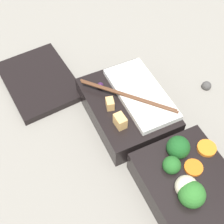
# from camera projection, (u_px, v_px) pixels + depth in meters

# --- Properties ---
(ground_plane) EXTENTS (3.00, 3.00, 0.00)m
(ground_plane) POSITION_uv_depth(u_px,v_px,m) (151.00, 154.00, 0.60)
(ground_plane) COLOR gray
(bento_tray_vegetable) EXTENTS (0.20, 0.15, 0.08)m
(bento_tray_vegetable) POSITION_uv_depth(u_px,v_px,m) (191.00, 189.00, 0.52)
(bento_tray_vegetable) COLOR black
(bento_tray_vegetable) RESTS_ON ground_plane
(bento_tray_rice) EXTENTS (0.20, 0.15, 0.07)m
(bento_tray_rice) POSITION_uv_depth(u_px,v_px,m) (128.00, 107.00, 0.63)
(bento_tray_rice) COLOR black
(bento_tray_rice) RESTS_ON ground_plane
(bento_lid) EXTENTS (0.21, 0.16, 0.02)m
(bento_lid) POSITION_uv_depth(u_px,v_px,m) (39.00, 81.00, 0.71)
(bento_lid) COLOR black
(bento_lid) RESTS_ON ground_plane
(pebble_0) EXTENTS (0.02, 0.02, 0.02)m
(pebble_0) POSITION_uv_depth(u_px,v_px,m) (206.00, 86.00, 0.70)
(pebble_0) COLOR #474442
(pebble_0) RESTS_ON ground_plane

